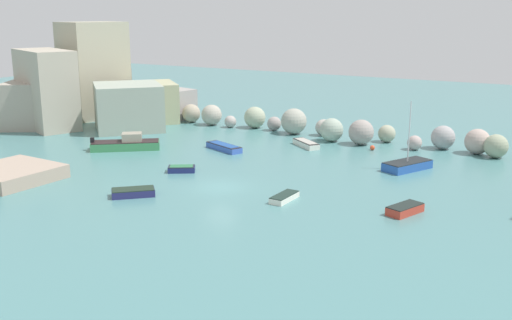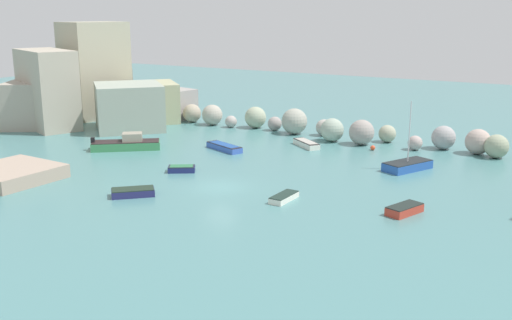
{
  "view_description": "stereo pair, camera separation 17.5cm",
  "coord_description": "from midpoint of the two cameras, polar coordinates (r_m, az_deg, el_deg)",
  "views": [
    {
      "loc": [
        24.31,
        -36.32,
        13.0
      ],
      "look_at": [
        0.0,
        5.22,
        1.0
      ],
      "focal_mm": 42.2,
      "sensor_mm": 36.0,
      "label": 1
    },
    {
      "loc": [
        24.46,
        -36.23,
        13.0
      ],
      "look_at": [
        0.0,
        5.22,
        1.0
      ],
      "focal_mm": 42.2,
      "sensor_mm": 36.0,
      "label": 2
    }
  ],
  "objects": [
    {
      "name": "cove_water",
      "position": [
        45.6,
        -3.23,
        -2.59
      ],
      "size": [
        160.0,
        160.0,
        0.0
      ],
      "primitive_type": "plane",
      "color": "teal",
      "rests_on": "ground"
    },
    {
      "name": "cliff_headland_left",
      "position": [
        74.77,
        -15.17,
        6.27
      ],
      "size": [
        20.31,
        20.14,
        11.66
      ],
      "color": "#AC9F8F",
      "rests_on": "ground"
    },
    {
      "name": "rock_breakwater",
      "position": [
        62.87,
        7.93,
        2.99
      ],
      "size": [
        45.26,
        4.72,
        2.78
      ],
      "color": "#A8A98D",
      "rests_on": "ground"
    },
    {
      "name": "stone_dock",
      "position": [
        50.97,
        -22.01,
        -1.2
      ],
      "size": [
        6.53,
        6.45,
        1.07
      ],
      "primitive_type": "cube",
      "rotation": [
        0.0,
        0.0,
        -0.04
      ],
      "color": "tan",
      "rests_on": "ground"
    },
    {
      "name": "channel_buoy",
      "position": [
        58.55,
        11.09,
        1.14
      ],
      "size": [
        0.47,
        0.47,
        0.47
      ],
      "primitive_type": "sphere",
      "color": "#E04C28",
      "rests_on": "cove_water"
    },
    {
      "name": "moored_boat_0",
      "position": [
        40.83,
        14.01,
        -4.56
      ],
      "size": [
        2.01,
        2.92,
        0.59
      ],
      "rotation": [
        0.0,
        0.0,
        4.38
      ],
      "color": "#BF3A2A",
      "rests_on": "cove_water"
    },
    {
      "name": "moored_boat_1",
      "position": [
        44.21,
        -11.47,
        -3.01
      ],
      "size": [
        3.14,
        3.1,
        0.56
      ],
      "rotation": [
        0.0,
        0.0,
        3.91
      ],
      "color": "navy",
      "rests_on": "cove_water"
    },
    {
      "name": "moored_boat_2",
      "position": [
        59.15,
        4.87,
        1.55
      ],
      "size": [
        3.6,
        3.08,
        0.58
      ],
      "rotation": [
        0.0,
        0.0,
        5.65
      ],
      "color": "white",
      "rests_on": "cove_water"
    },
    {
      "name": "moored_boat_3",
      "position": [
        51.95,
        14.25,
        -0.48
      ],
      "size": [
        3.48,
        4.71,
        5.8
      ],
      "rotation": [
        0.0,
        0.0,
        4.28
      ],
      "color": "#2957B0",
      "rests_on": "cove_water"
    },
    {
      "name": "moored_boat_4",
      "position": [
        59.07,
        -12.06,
        1.52
      ],
      "size": [
        6.28,
        5.6,
        1.59
      ],
      "rotation": [
        0.0,
        0.0,
        0.68
      ],
      "color": "#3E8D56",
      "rests_on": "cove_water"
    },
    {
      "name": "moored_boat_5",
      "position": [
        57.56,
        -2.94,
        1.24
      ],
      "size": [
        4.48,
        2.71,
        0.58
      ],
      "rotation": [
        0.0,
        0.0,
        2.77
      ],
      "color": "#395DBD",
      "rests_on": "cove_water"
    },
    {
      "name": "moored_boat_6",
      "position": [
        50.13,
        -6.97,
        -0.82
      ],
      "size": [
        2.47,
        2.17,
        0.51
      ],
      "rotation": [
        0.0,
        0.0,
        0.59
      ],
      "color": "navy",
      "rests_on": "cove_water"
    },
    {
      "name": "moored_boat_7",
      "position": [
        42.38,
        2.78,
        -3.56
      ],
      "size": [
        1.06,
        2.71,
        0.46
      ],
      "rotation": [
        0.0,
        0.0,
        4.69
      ],
      "color": "white",
      "rests_on": "cove_water"
    }
  ]
}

